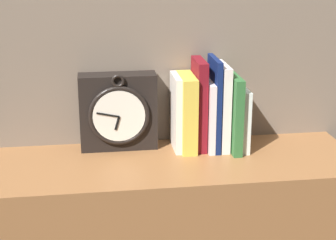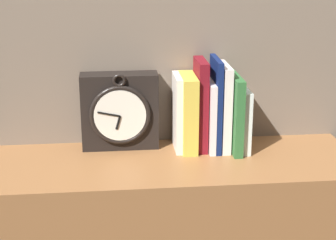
{
  "view_description": "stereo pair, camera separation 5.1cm",
  "coord_description": "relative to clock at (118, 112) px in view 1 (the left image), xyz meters",
  "views": [
    {
      "loc": [
        -0.19,
        -1.35,
        1.32
      ],
      "look_at": [
        0.0,
        0.0,
        0.87
      ],
      "focal_mm": 60.0,
      "sensor_mm": 36.0,
      "label": 1
    },
    {
      "loc": [
        -0.14,
        -1.35,
        1.32
      ],
      "look_at": [
        0.0,
        0.0,
        0.87
      ],
      "focal_mm": 60.0,
      "sensor_mm": 36.0,
      "label": 2
    }
  ],
  "objects": [
    {
      "name": "book_slot1_yellow",
      "position": [
        0.18,
        -0.03,
        -0.0
      ],
      "size": [
        0.04,
        0.13,
        0.21
      ],
      "color": "gold",
      "rests_on": "bookshelf"
    },
    {
      "name": "book_slot4_navy",
      "position": [
        0.26,
        -0.03,
        0.02
      ],
      "size": [
        0.01,
        0.13,
        0.25
      ],
      "color": "navy",
      "rests_on": "bookshelf"
    },
    {
      "name": "book_slot2_maroon",
      "position": [
        0.22,
        -0.02,
        0.02
      ],
      "size": [
        0.03,
        0.12,
        0.25
      ],
      "color": "maroon",
      "rests_on": "bookshelf"
    },
    {
      "name": "clock",
      "position": [
        0.0,
        0.0,
        0.0
      ],
      "size": [
        0.21,
        0.08,
        0.22
      ],
      "color": "black",
      "rests_on": "bookshelf"
    },
    {
      "name": "book_slot3_white",
      "position": [
        0.24,
        -0.03,
        -0.01
      ],
      "size": [
        0.02,
        0.13,
        0.19
      ],
      "color": "white",
      "rests_on": "bookshelf"
    },
    {
      "name": "book_slot6_green",
      "position": [
        0.31,
        -0.04,
        -0.0
      ],
      "size": [
        0.02,
        0.16,
        0.21
      ],
      "color": "#2E6934",
      "rests_on": "bookshelf"
    },
    {
      "name": "book_slot5_white",
      "position": [
        0.28,
        -0.03,
        0.01
      ],
      "size": [
        0.02,
        0.13,
        0.23
      ],
      "color": "white",
      "rests_on": "bookshelf"
    },
    {
      "name": "book_slot0_white",
      "position": [
        0.16,
        -0.02,
        -0.0
      ],
      "size": [
        0.02,
        0.12,
        0.21
      ],
      "color": "silver",
      "rests_on": "bookshelf"
    },
    {
      "name": "book_slot7_white",
      "position": [
        0.33,
        -0.03,
        -0.02
      ],
      "size": [
        0.02,
        0.14,
        0.17
      ],
      "color": "white",
      "rests_on": "bookshelf"
    }
  ]
}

